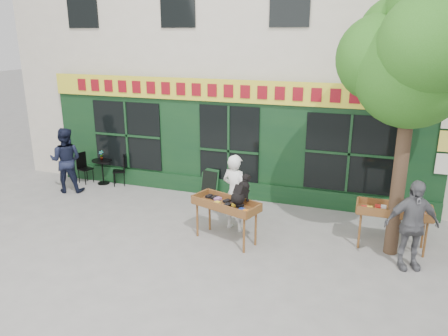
{
  "coord_description": "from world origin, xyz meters",
  "views": [
    {
      "loc": [
        3.69,
        -8.75,
        4.47
      ],
      "look_at": [
        0.49,
        0.5,
        1.43
      ],
      "focal_mm": 35.0,
      "sensor_mm": 36.0,
      "label": 1
    }
  ],
  "objects_px": {
    "woman": "(235,193)",
    "man_right": "(412,225)",
    "book_cart_center": "(226,206)",
    "dog": "(241,189)",
    "book_cart_right": "(394,213)",
    "man_left": "(66,160)",
    "bistro_table": "(102,167)"
  },
  "relations": [
    {
      "from": "woman",
      "to": "bistro_table",
      "type": "relative_size",
      "value": 2.41
    },
    {
      "from": "book_cart_center",
      "to": "book_cart_right",
      "type": "distance_m",
      "value": 3.58
    },
    {
      "from": "book_cart_right",
      "to": "man_right",
      "type": "bearing_deg",
      "value": -68.55
    },
    {
      "from": "book_cart_center",
      "to": "woman",
      "type": "relative_size",
      "value": 0.88
    },
    {
      "from": "dog",
      "to": "book_cart_right",
      "type": "relative_size",
      "value": 0.4
    },
    {
      "from": "book_cart_center",
      "to": "man_right",
      "type": "bearing_deg",
      "value": 19.96
    },
    {
      "from": "dog",
      "to": "woman",
      "type": "xyz_separation_m",
      "value": [
        -0.35,
        0.7,
        -0.37
      ]
    },
    {
      "from": "woman",
      "to": "book_cart_right",
      "type": "bearing_deg",
      "value": -158.28
    },
    {
      "from": "man_left",
      "to": "book_cart_center",
      "type": "bearing_deg",
      "value": 145.3
    },
    {
      "from": "dog",
      "to": "man_right",
      "type": "distance_m",
      "value": 3.45
    },
    {
      "from": "woman",
      "to": "bistro_table",
      "type": "height_order",
      "value": "woman"
    },
    {
      "from": "book_cart_center",
      "to": "dog",
      "type": "xyz_separation_m",
      "value": [
        0.35,
        -0.05,
        0.47
      ]
    },
    {
      "from": "woman",
      "to": "man_right",
      "type": "height_order",
      "value": "woman"
    },
    {
      "from": "book_cart_center",
      "to": "man_right",
      "type": "relative_size",
      "value": 0.89
    },
    {
      "from": "book_cart_center",
      "to": "dog",
      "type": "relative_size",
      "value": 2.7
    },
    {
      "from": "dog",
      "to": "man_right",
      "type": "relative_size",
      "value": 0.33
    },
    {
      "from": "book_cart_right",
      "to": "bistro_table",
      "type": "height_order",
      "value": "book_cart_right"
    },
    {
      "from": "dog",
      "to": "man_left",
      "type": "height_order",
      "value": "man_left"
    },
    {
      "from": "man_right",
      "to": "book_cart_center",
      "type": "bearing_deg",
      "value": 160.92
    },
    {
      "from": "woman",
      "to": "book_cart_right",
      "type": "distance_m",
      "value": 3.48
    },
    {
      "from": "man_right",
      "to": "book_cart_right",
      "type": "bearing_deg",
      "value": 91.45
    },
    {
      "from": "dog",
      "to": "bistro_table",
      "type": "bearing_deg",
      "value": 173.16
    },
    {
      "from": "dog",
      "to": "man_left",
      "type": "distance_m",
      "value": 5.99
    },
    {
      "from": "woman",
      "to": "man_right",
      "type": "relative_size",
      "value": 1.01
    },
    {
      "from": "book_cart_right",
      "to": "bistro_table",
      "type": "distance_m",
      "value": 8.47
    },
    {
      "from": "man_right",
      "to": "bistro_table",
      "type": "xyz_separation_m",
      "value": [
        -8.61,
        2.34,
        -0.37
      ]
    },
    {
      "from": "book_cart_right",
      "to": "man_left",
      "type": "xyz_separation_m",
      "value": [
        -8.89,
        0.69,
        0.13
      ]
    },
    {
      "from": "dog",
      "to": "woman",
      "type": "bearing_deg",
      "value": 135.25
    },
    {
      "from": "book_cart_right",
      "to": "woman",
      "type": "bearing_deg",
      "value": -177.32
    },
    {
      "from": "bistro_table",
      "to": "book_cart_center",
      "type": "bearing_deg",
      "value": -26.64
    },
    {
      "from": "woman",
      "to": "man_left",
      "type": "bearing_deg",
      "value": 9.5
    },
    {
      "from": "dog",
      "to": "bistro_table",
      "type": "height_order",
      "value": "dog"
    }
  ]
}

